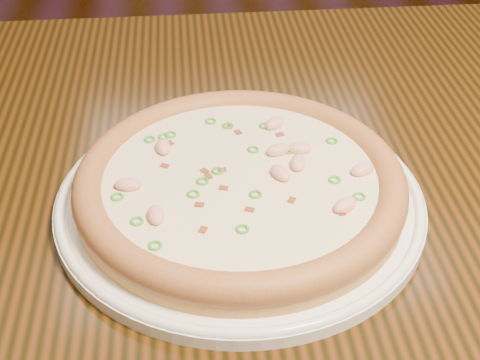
{
  "coord_description": "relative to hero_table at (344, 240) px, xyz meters",
  "views": [
    {
      "loc": [
        -0.3,
        -0.77,
        1.15
      ],
      "look_at": [
        -0.26,
        -0.28,
        0.78
      ],
      "focal_mm": 50.0,
      "sensor_mm": 36.0,
      "label": 1
    }
  ],
  "objects": [
    {
      "name": "hero_table",
      "position": [
        0.0,
        0.0,
        0.0
      ],
      "size": [
        1.2,
        0.8,
        0.75
      ],
      "color": "black",
      "rests_on": "ground"
    },
    {
      "name": "plate",
      "position": [
        -0.12,
        -0.05,
        0.11
      ],
      "size": [
        0.34,
        0.34,
        0.02
      ],
      "color": "white",
      "rests_on": "hero_table"
    },
    {
      "name": "pizza",
      "position": [
        -0.12,
        -0.05,
        0.13
      ],
      "size": [
        0.3,
        0.3,
        0.03
      ],
      "color": "#C08940",
      "rests_on": "plate"
    }
  ]
}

